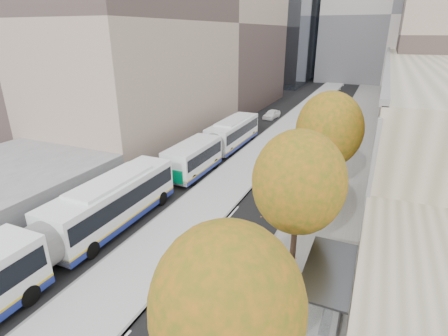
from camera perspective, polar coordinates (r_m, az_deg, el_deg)
The scene contains 12 objects.
bus_platform at distance 39.46m, azimuth 7.93°, elevation 4.30°, with size 4.25×150.00×0.15m, color #BEBEBE.
sidewalk at distance 38.20m, azimuth 19.51°, elevation 2.61°, with size 4.75×150.00×0.08m, color gray.
building_tan at distance 66.43m, azimuth 32.45°, elevation 11.64°, with size 18.00×92.00×8.00m, color gray.
building_midrise at distance 51.26m, azimuth -11.11°, elevation 22.09°, with size 24.00×46.00×25.00m, color tan.
building_far_block at distance 97.43m, azimuth 25.64°, elevation 21.49°, with size 30.00×18.00×30.00m, color #A9A19A.
bus_shelter at distance 15.47m, azimuth 17.34°, elevation -16.86°, with size 1.90×4.40×2.53m.
tree_b at distance 9.48m, azimuth 0.54°, elevation -21.72°, with size 4.00×4.00×6.97m.
tree_c at distance 15.91m, azimuth 12.10°, elevation -2.33°, with size 4.20×4.20×7.28m.
tree_d at distance 24.29m, azimuth 16.81°, elevation 6.03°, with size 4.40×4.40×7.60m.
bus_near at distance 20.58m, azimuth -24.77°, elevation -9.59°, with size 2.68×17.70×2.95m.
bus_far at distance 34.06m, azimuth -0.96°, elevation 4.27°, with size 2.50×16.57×2.76m.
distant_car at distance 50.48m, azimuth 7.77°, elevation 8.70°, with size 1.48×3.67×1.25m, color white.
Camera 1 is at (6.34, -1.36, 11.51)m, focal length 28.00 mm.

